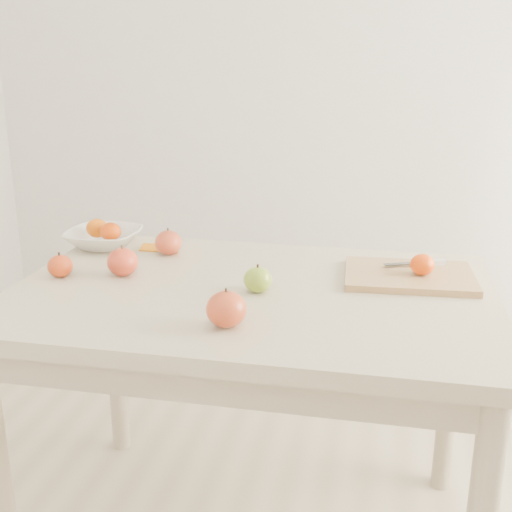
# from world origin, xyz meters

# --- Properties ---
(table) EXTENTS (1.20, 0.80, 0.75)m
(table) POSITION_xyz_m (0.00, 0.00, 0.65)
(table) COLOR beige
(table) RESTS_ON ground
(cutting_board) EXTENTS (0.34, 0.26, 0.02)m
(cutting_board) POSITION_xyz_m (0.39, 0.15, 0.76)
(cutting_board) COLOR #AA7E55
(cutting_board) RESTS_ON table
(board_tangerine) EXTENTS (0.06, 0.06, 0.05)m
(board_tangerine) POSITION_xyz_m (0.42, 0.14, 0.80)
(board_tangerine) COLOR #E64608
(board_tangerine) RESTS_ON cutting_board
(fruit_bowl) EXTENTS (0.22, 0.22, 0.05)m
(fruit_bowl) POSITION_xyz_m (-0.52, 0.27, 0.78)
(fruit_bowl) COLOR white
(fruit_bowl) RESTS_ON table
(bowl_tangerine_near) EXTENTS (0.07, 0.07, 0.06)m
(bowl_tangerine_near) POSITION_xyz_m (-0.54, 0.28, 0.80)
(bowl_tangerine_near) COLOR #D46407
(bowl_tangerine_near) RESTS_ON fruit_bowl
(bowl_tangerine_far) EXTENTS (0.06, 0.06, 0.06)m
(bowl_tangerine_far) POSITION_xyz_m (-0.49, 0.25, 0.80)
(bowl_tangerine_far) COLOR #D54807
(bowl_tangerine_far) RESTS_ON fruit_bowl
(orange_peel_a) EXTENTS (0.06, 0.05, 0.01)m
(orange_peel_a) POSITION_xyz_m (-0.37, 0.27, 0.75)
(orange_peel_a) COLOR orange
(orange_peel_a) RESTS_ON table
(orange_peel_b) EXTENTS (0.06, 0.05, 0.01)m
(orange_peel_b) POSITION_xyz_m (-0.30, 0.25, 0.75)
(orange_peel_b) COLOR #E45810
(orange_peel_b) RESTS_ON table
(paring_knife) EXTENTS (0.17, 0.07, 0.01)m
(paring_knife) POSITION_xyz_m (0.43, 0.22, 0.78)
(paring_knife) COLOR silver
(paring_knife) RESTS_ON cutting_board
(apple_green) EXTENTS (0.07, 0.07, 0.06)m
(apple_green) POSITION_xyz_m (0.02, -0.02, 0.78)
(apple_green) COLOR #609116
(apple_green) RESTS_ON table
(apple_red_d) EXTENTS (0.07, 0.07, 0.06)m
(apple_red_d) POSITION_xyz_m (-0.51, -0.01, 0.78)
(apple_red_d) COLOR #8A0806
(apple_red_d) RESTS_ON table
(apple_red_b) EXTENTS (0.08, 0.08, 0.07)m
(apple_red_b) POSITION_xyz_m (-0.35, 0.03, 0.79)
(apple_red_b) COLOR #A61E16
(apple_red_b) RESTS_ON table
(apple_red_e) EXTENTS (0.09, 0.09, 0.08)m
(apple_red_e) POSITION_xyz_m (-0.01, -0.24, 0.79)
(apple_red_e) COLOR maroon
(apple_red_e) RESTS_ON table
(apple_red_a) EXTENTS (0.08, 0.08, 0.07)m
(apple_red_a) POSITION_xyz_m (-0.30, 0.23, 0.79)
(apple_red_a) COLOR #A71119
(apple_red_a) RESTS_ON table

